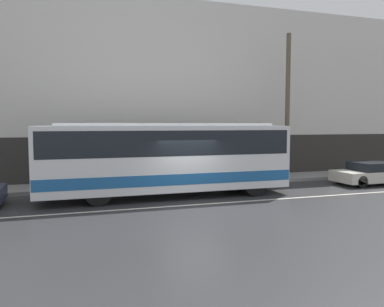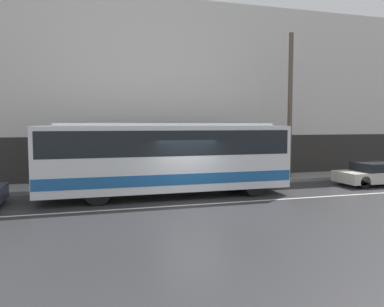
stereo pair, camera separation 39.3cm
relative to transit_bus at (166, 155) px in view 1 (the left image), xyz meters
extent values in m
plane|color=#2D2D30|center=(0.61, -2.08, -1.80)|extent=(60.00, 60.00, 0.00)
cube|color=gray|center=(0.61, 3.12, -1.71)|extent=(60.00, 2.39, 0.17)
cube|color=silver|center=(0.61, 4.46, 3.20)|extent=(60.00, 0.30, 9.99)
cube|color=#2D2B28|center=(0.61, 4.30, -0.55)|extent=(60.00, 0.06, 2.50)
cube|color=beige|center=(0.61, -2.08, -1.79)|extent=(54.00, 0.14, 0.01)
cube|color=white|center=(-0.01, 0.00, -0.09)|extent=(10.71, 2.58, 2.72)
cube|color=#1E5999|center=(-0.01, 0.00, -0.90)|extent=(10.66, 2.60, 0.45)
cube|color=black|center=(-0.01, 0.00, 0.58)|extent=(10.39, 2.60, 1.03)
cube|color=orange|center=(5.30, 0.00, 1.08)|extent=(0.12, 1.93, 0.28)
cube|color=white|center=(-0.01, 0.00, 1.33)|extent=(9.11, 2.19, 0.12)
cylinder|color=black|center=(3.75, -1.13, -1.26)|extent=(1.07, 0.28, 1.07)
cylinder|color=black|center=(3.75, 1.13, -1.26)|extent=(1.07, 0.28, 1.07)
cylinder|color=black|center=(-2.96, -1.13, -1.26)|extent=(1.07, 0.28, 1.07)
cylinder|color=black|center=(-2.96, 1.13, -1.26)|extent=(1.07, 0.28, 1.07)
cube|color=beige|center=(11.32, 0.00, -1.36)|extent=(4.38, 1.83, 0.55)
cube|color=black|center=(11.21, 0.00, -0.86)|extent=(2.10, 1.65, 0.44)
cylinder|color=black|center=(9.78, -0.81, -1.50)|extent=(0.60, 0.20, 0.60)
cylinder|color=black|center=(9.78, 0.81, -1.50)|extent=(0.60, 0.20, 0.60)
cylinder|color=brown|center=(7.65, 2.67, 2.36)|extent=(0.25, 0.25, 7.98)
cylinder|color=maroon|center=(1.69, 2.43, -0.95)|extent=(0.36, 0.36, 1.35)
sphere|color=tan|center=(1.69, 2.43, -0.15)|extent=(0.25, 0.25, 0.25)
camera|label=1|loc=(-3.82, -15.78, 1.34)|focal=35.00mm
camera|label=2|loc=(-3.45, -15.89, 1.34)|focal=35.00mm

